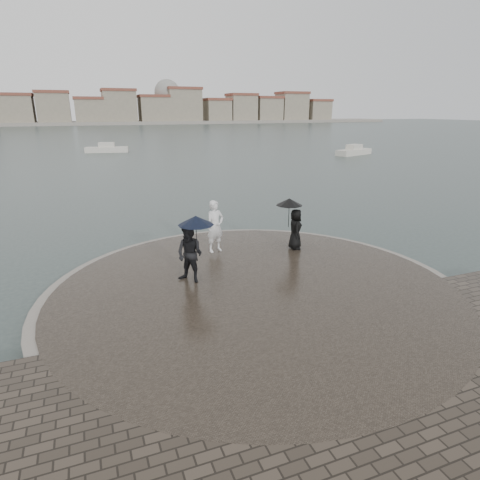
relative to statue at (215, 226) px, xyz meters
name	(u,v)px	position (x,y,z in m)	size (l,w,h in m)	color
ground	(317,363)	(0.12, -7.00, -1.33)	(400.00, 400.00, 0.00)	#2B3835
kerb_ring	(256,293)	(0.12, -3.50, -1.17)	(12.50, 12.50, 0.32)	gray
quay_tip	(256,293)	(0.12, -3.50, -1.15)	(11.90, 11.90, 0.36)	#2D261E
statue	(215,226)	(0.00, 0.00, 0.00)	(0.70, 0.46, 1.93)	white
visitor_left	(191,246)	(-1.51, -2.35, 0.17)	(1.34, 1.19, 2.04)	black
visitor_right	(294,221)	(2.83, -0.78, 0.13)	(1.10, 1.03, 1.95)	black
far_skyline	(71,109)	(-6.17, 153.71, 4.28)	(260.00, 20.00, 37.00)	gray
boats	(227,151)	(13.29, 36.41, -0.95)	(34.46, 17.61, 1.50)	beige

